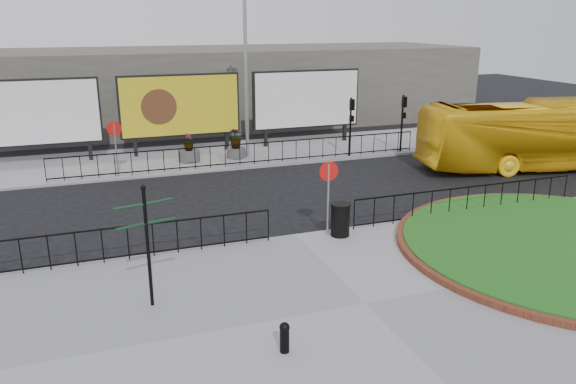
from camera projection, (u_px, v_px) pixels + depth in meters
name	position (u px, v px, depth m)	size (l,w,h in m)	color
ground	(295.00, 237.00, 18.49)	(90.00, 90.00, 0.00)	black
pavement_near	(364.00, 306.00, 13.97)	(30.00, 10.00, 0.12)	gray
pavement_far	(215.00, 156.00, 29.26)	(44.00, 6.00, 0.12)	gray
brick_edge	(568.00, 246.00, 17.24)	(10.40, 10.40, 0.18)	brown
grass_lawn	(568.00, 246.00, 17.23)	(10.00, 10.00, 0.22)	#205416
railing_near_left	(102.00, 246.00, 16.09)	(10.00, 0.10, 1.10)	black
railing_near_right	(467.00, 200.00, 20.11)	(9.00, 0.10, 1.10)	black
railing_far	(247.00, 154.00, 26.97)	(18.00, 0.10, 1.10)	black
speed_sign_far	(115.00, 137.00, 24.77)	(0.64, 0.07, 2.47)	gray
speed_sign_near	(328.00, 182.00, 17.88)	(0.64, 0.07, 2.47)	gray
billboard_left	(33.00, 113.00, 26.65)	(6.20, 0.31, 4.10)	black
billboard_mid	(180.00, 106.00, 28.90)	(6.20, 0.31, 4.10)	black
billboard_right	(307.00, 100.00, 31.15)	(6.20, 0.31, 4.10)	black
lamp_post	(246.00, 63.00, 27.44)	(0.74, 0.18, 9.23)	gray
signal_pole_a	(351.00, 118.00, 28.35)	(0.22, 0.26, 3.00)	black
signal_pole_b	(403.00, 115.00, 29.32)	(0.22, 0.26, 3.00)	black
building_backdrop	(181.00, 87.00, 37.53)	(40.00, 10.00, 5.00)	#5D5A51
fingerpost_sign	(147.00, 234.00, 13.34)	(1.45, 0.56, 3.10)	black
bollard	(285.00, 336.00, 11.83)	(0.22, 0.22, 0.69)	black
litter_bin	(340.00, 219.00, 18.18)	(0.66, 0.66, 1.09)	black
bus	(542.00, 135.00, 26.58)	(2.73, 11.68, 3.25)	gold
planter_a	(189.00, 153.00, 27.73)	(1.06, 1.06, 1.40)	#4C4C4F
planter_b	(236.00, 146.00, 28.46)	(0.94, 0.94, 1.51)	#4C4C4F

